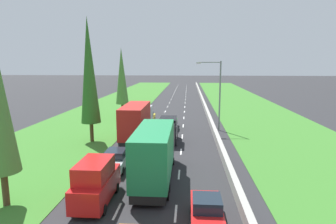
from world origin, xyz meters
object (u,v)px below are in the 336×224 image
at_px(red_box_truck_left_lane, 137,121).
at_px(yellow_sedan_left_lane_fifth, 148,117).
at_px(red_van_left_lane, 96,182).
at_px(silver_sedan_left_lane, 116,159).
at_px(green_box_truck_centre_lane, 155,152).
at_px(green_sedan_centre_lane, 170,123).
at_px(poplar_tree_third, 122,76).
at_px(street_light_mast, 217,91).
at_px(black_van_centre_lane, 168,130).
at_px(poplar_tree_second, 89,71).
at_px(red_hatchback_right_lane, 206,211).

height_order(red_box_truck_left_lane, yellow_sedan_left_lane_fifth, red_box_truck_left_lane).
height_order(red_van_left_lane, silver_sedan_left_lane, red_van_left_lane).
height_order(green_box_truck_centre_lane, green_sedan_centre_lane, green_box_truck_centre_lane).
xyz_separation_m(red_van_left_lane, green_sedan_centre_lane, (3.32, 21.22, -0.59)).
distance_m(poplar_tree_third, street_light_mast, 16.83).
distance_m(silver_sedan_left_lane, red_box_truck_left_lane, 9.25).
relative_size(green_box_truck_centre_lane, green_sedan_centre_lane, 2.09).
bearing_deg(black_van_centre_lane, poplar_tree_third, 119.93).
relative_size(silver_sedan_left_lane, black_van_centre_lane, 0.92).
bearing_deg(yellow_sedan_left_lane_fifth, red_van_left_lane, -89.49).
distance_m(black_van_centre_lane, poplar_tree_second, 10.77).
height_order(red_box_truck_left_lane, street_light_mast, street_light_mast).
height_order(silver_sedan_left_lane, yellow_sedan_left_lane_fifth, same).
bearing_deg(silver_sedan_left_lane, red_box_truck_left_lane, 89.29).
bearing_deg(red_box_truck_left_lane, yellow_sedan_left_lane_fifth, 90.62).
relative_size(red_van_left_lane, street_light_mast, 0.54).
bearing_deg(red_van_left_lane, black_van_centre_lane, 76.22).
height_order(green_sedan_centre_lane, poplar_tree_third, poplar_tree_third).
xyz_separation_m(green_box_truck_centre_lane, yellow_sedan_left_lane_fifth, (-3.53, 21.01, -1.37)).
relative_size(red_van_left_lane, green_box_truck_centre_lane, 0.52).
bearing_deg(red_hatchback_right_lane, silver_sedan_left_lane, 130.77).
bearing_deg(red_van_left_lane, poplar_tree_third, 99.72).
bearing_deg(green_box_truck_centre_lane, red_van_left_lane, -131.40).
height_order(red_van_left_lane, yellow_sedan_left_lane_fifth, red_van_left_lane).
relative_size(silver_sedan_left_lane, poplar_tree_second, 0.33).
distance_m(red_van_left_lane, black_van_centre_lane, 14.82).
xyz_separation_m(red_hatchback_right_lane, street_light_mast, (2.68, 22.75, 4.40)).
relative_size(red_box_truck_left_lane, yellow_sedan_left_lane_fifth, 2.09).
bearing_deg(poplar_tree_second, red_hatchback_right_lane, -53.88).
relative_size(poplar_tree_second, street_light_mast, 1.52).
bearing_deg(black_van_centre_lane, red_hatchback_right_lane, -78.93).
xyz_separation_m(red_van_left_lane, yellow_sedan_left_lane_fifth, (-0.22, 24.76, -0.59)).
height_order(yellow_sedan_left_lane_fifth, poplar_tree_second, poplar_tree_second).
xyz_separation_m(green_sedan_centre_lane, poplar_tree_third, (-8.32, 7.99, 5.84)).
relative_size(green_box_truck_centre_lane, red_box_truck_left_lane, 1.00).
bearing_deg(silver_sedan_left_lane, poplar_tree_third, 101.63).
xyz_separation_m(silver_sedan_left_lane, poplar_tree_third, (-4.77, 23.19, 5.84)).
bearing_deg(green_sedan_centre_lane, red_box_truck_left_lane, -119.55).
xyz_separation_m(red_hatchback_right_lane, poplar_tree_third, (-11.75, 31.29, 5.81)).
xyz_separation_m(black_van_centre_lane, street_light_mast, (5.90, 6.28, 3.83)).
bearing_deg(silver_sedan_left_lane, green_sedan_centre_lane, 76.86).
height_order(silver_sedan_left_lane, street_light_mast, street_light_mast).
height_order(black_van_centre_lane, poplar_tree_third, poplar_tree_third).
distance_m(red_van_left_lane, green_box_truck_centre_lane, 5.07).
bearing_deg(green_sedan_centre_lane, yellow_sedan_left_lane_fifth, 134.98).
height_order(green_box_truck_centre_lane, poplar_tree_second, poplar_tree_second).
distance_m(silver_sedan_left_lane, street_light_mast, 18.10).
distance_m(red_hatchback_right_lane, street_light_mast, 23.32).
distance_m(black_van_centre_lane, green_sedan_centre_lane, 6.86).
distance_m(red_hatchback_right_lane, poplar_tree_third, 33.93).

